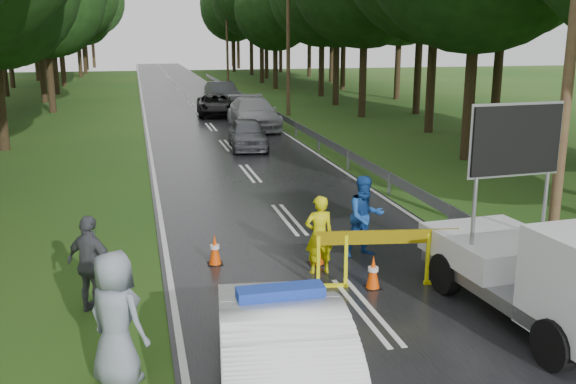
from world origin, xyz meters
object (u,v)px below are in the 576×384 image
object	(u,v)px
work_truck	(550,271)
queue_car_third	(216,105)
queue_car_first	(248,134)
officer	(319,235)
queue_car_fourth	(222,93)
queue_car_second	(253,113)
police_sedan	(281,351)
barrier	(388,244)
civilian	(365,217)

from	to	relation	value
work_truck	queue_car_third	size ratio (longest dim) A/B	1.01
queue_car_first	officer	bearing A→B (deg)	-89.55
queue_car_fourth	queue_car_first	bearing A→B (deg)	-98.08
work_truck	queue_car_fourth	world-z (taller)	work_truck
work_truck	queue_car_first	bearing A→B (deg)	91.98
work_truck	queue_car_second	size ratio (longest dim) A/B	0.84
police_sedan	work_truck	size ratio (longest dim) A/B	1.01
queue_car_second	queue_car_fourth	bearing A→B (deg)	90.66
queue_car_second	barrier	bearing A→B (deg)	-93.10
barrier	queue_car_fourth	xyz separation A→B (m)	(1.28, 34.06, -0.09)
work_truck	queue_car_fourth	xyz separation A→B (m)	(-0.72, 36.31, -0.20)
queue_car_first	queue_car_second	distance (m)	6.15
officer	queue_car_second	world-z (taller)	officer
work_truck	queue_car_fourth	size ratio (longest dim) A/B	0.98
civilian	queue_car_second	size ratio (longest dim) A/B	0.33
queue_car_third	queue_car_second	bearing A→B (deg)	-74.59
barrier	queue_car_second	bearing A→B (deg)	95.45
officer	queue_car_third	distance (m)	27.05
officer	barrier	bearing A→B (deg)	135.60
queue_car_second	queue_car_third	distance (m)	6.13
queue_car_third	queue_car_fourth	world-z (taller)	queue_car_fourth
work_truck	queue_car_first	xyz separation A→B (m)	(-2.00, 18.27, -0.33)
queue_car_fourth	civilian	bearing A→B (deg)	-95.95
queue_car_first	queue_car_third	bearing A→B (deg)	94.24
police_sedan	queue_car_fourth	size ratio (longest dim) A/B	0.99
officer	police_sedan	bearing A→B (deg)	65.86
police_sedan	officer	distance (m)	4.89
barrier	officer	bearing A→B (deg)	146.68
work_truck	barrier	size ratio (longest dim) A/B	1.69
police_sedan	queue_car_first	world-z (taller)	police_sedan
police_sedan	work_truck	distance (m)	5.10
civilian	queue_car_first	bearing A→B (deg)	83.30
work_truck	queue_car_first	size ratio (longest dim) A/B	1.22
barrier	queue_car_first	world-z (taller)	queue_car_first
work_truck	officer	size ratio (longest dim) A/B	2.82
police_sedan	civilian	xyz separation A→B (m)	(3.13, 5.34, 0.15)
police_sedan	officer	size ratio (longest dim) A/B	2.86
police_sedan	queue_car_second	size ratio (longest dim) A/B	0.86
queue_car_second	queue_car_third	size ratio (longest dim) A/B	1.19
barrier	queue_car_second	world-z (taller)	queue_car_second
queue_car_first	queue_car_fourth	size ratio (longest dim) A/B	0.80
work_truck	queue_car_first	world-z (taller)	work_truck
barrier	queue_car_second	size ratio (longest dim) A/B	0.50
queue_car_third	work_truck	bearing A→B (deg)	-82.75
civilian	queue_car_first	size ratio (longest dim) A/B	0.48
police_sedan	queue_car_fourth	world-z (taller)	police_sedan
barrier	queue_car_first	size ratio (longest dim) A/B	0.72
work_truck	queue_car_second	distance (m)	24.28
police_sedan	civilian	world-z (taller)	civilian
queue_car_first	queue_car_fourth	world-z (taller)	queue_car_fourth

